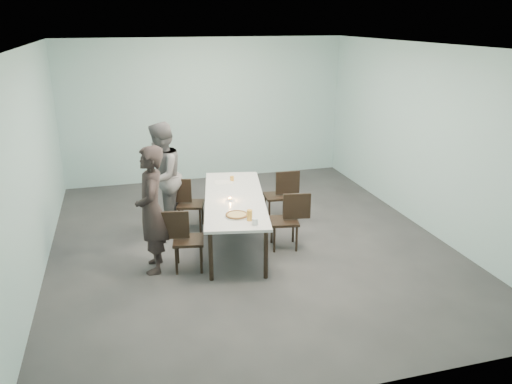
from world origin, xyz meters
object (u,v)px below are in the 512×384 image
object	(u,v)px
chair_near_left	(182,236)
amber_tumbler	(232,178)
diner_far	(161,177)
pizza	(237,215)
side_plate	(241,211)
tealight	(230,199)
beer_glass	(250,215)
table	(234,200)
water_tumbler	(255,222)
diner_near	(152,210)
chair_far_left	(186,200)
chair_far_right	(281,192)
chair_near_right	(289,217)

from	to	relation	value
chair_near_left	amber_tumbler	xyz separation A→B (m)	(1.05, 1.49, 0.29)
chair_near_left	amber_tumbler	world-z (taller)	chair_near_left
diner_far	pizza	distance (m)	1.86
side_plate	tealight	bearing A→B (deg)	96.90
pizza	side_plate	bearing A→B (deg)	59.43
chair_near_left	side_plate	size ratio (longest dim) A/B	4.83
beer_glass	table	bearing A→B (deg)	89.11
table	water_tumbler	bearing A→B (deg)	-89.19
diner_near	chair_far_left	bearing A→B (deg)	159.60
chair_near_left	pizza	bearing A→B (deg)	3.11
chair_far_right	diner_near	bearing A→B (deg)	33.75
chair_far_right	pizza	xyz separation A→B (m)	(-1.15, -1.48, 0.27)
amber_tumbler	beer_glass	bearing A→B (deg)	-95.21
chair_near_right	side_plate	distance (m)	0.87
diner_far	tealight	size ratio (longest dim) A/B	32.17
beer_glass	tealight	distance (m)	0.83
water_tumbler	tealight	world-z (taller)	water_tumbler
chair_far_right	side_plate	size ratio (longest dim) A/B	4.83
chair_far_left	water_tumbler	bearing A→B (deg)	-54.11
chair_far_right	tealight	bearing A→B (deg)	41.81
table	beer_glass	bearing A→B (deg)	-90.89
table	chair_near_left	world-z (taller)	chair_near_left
amber_tumbler	chair_near_left	bearing A→B (deg)	-125.23
chair_near_right	chair_far_right	distance (m)	1.14
chair_far_left	amber_tumbler	size ratio (longest dim) A/B	10.88
beer_glass	diner_near	bearing A→B (deg)	163.49
diner_far	amber_tumbler	xyz separation A→B (m)	(1.17, -0.05, -0.11)
pizza	amber_tumbler	world-z (taller)	amber_tumbler
side_plate	beer_glass	world-z (taller)	beer_glass
beer_glass	amber_tumbler	xyz separation A→B (m)	(0.16, 1.78, -0.03)
chair_near_right	pizza	distance (m)	1.02
chair_near_right	beer_glass	size ratio (longest dim) A/B	5.80
chair_near_right	diner_far	distance (m)	2.23
chair_far_left	beer_glass	world-z (taller)	beer_glass
pizza	diner_near	bearing A→B (deg)	170.63
chair_near_left	diner_far	distance (m)	1.60
chair_near_right	water_tumbler	bearing A→B (deg)	54.66
table	tealight	size ratio (longest dim) A/B	48.63
chair_far_right	diner_far	bearing A→B (deg)	-0.12
amber_tumbler	tealight	bearing A→B (deg)	-104.74
table	tealight	world-z (taller)	tealight
chair_far_right	beer_glass	size ratio (longest dim) A/B	5.80
table	chair_far_right	distance (m)	1.23
amber_tumbler	diner_far	bearing A→B (deg)	177.32
chair_near_right	diner_near	size ratio (longest dim) A/B	0.49
chair_near_right	tealight	world-z (taller)	chair_near_right
chair_near_left	water_tumbler	bearing A→B (deg)	-15.96
pizza	chair_far_left	bearing A→B (deg)	108.73
side_plate	beer_glass	xyz separation A→B (m)	(0.03, -0.36, 0.07)
table	amber_tumbler	xyz separation A→B (m)	(0.15, 0.80, 0.10)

